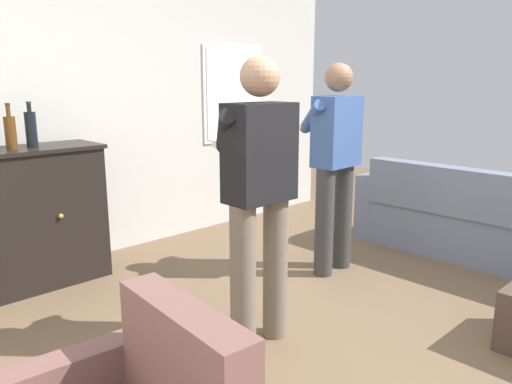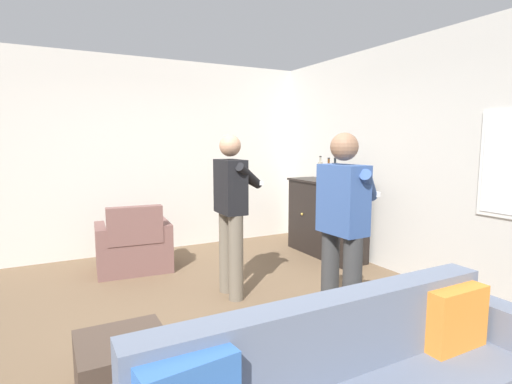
{
  "view_description": "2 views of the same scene",
  "coord_description": "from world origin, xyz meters",
  "px_view_note": "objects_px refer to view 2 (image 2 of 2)",
  "views": [
    {
      "loc": [
        -2.35,
        -1.49,
        1.55
      ],
      "look_at": [
        -0.44,
        0.49,
        0.93
      ],
      "focal_mm": 35.0,
      "sensor_mm": 36.0,
      "label": 1
    },
    {
      "loc": [
        3.27,
        -1.19,
        1.61
      ],
      "look_at": [
        -0.34,
        0.73,
        1.09
      ],
      "focal_mm": 28.0,
      "sensor_mm": 36.0,
      "label": 2
    }
  ],
  "objects_px": {
    "bottle_wine_green": "(335,172)",
    "person_standing_left": "(232,208)",
    "armchair": "(134,248)",
    "bottle_liquor_amber": "(320,170)",
    "ottoman": "(123,366)",
    "person_standing_right": "(343,226)",
    "bottle_spirits_clear": "(328,172)",
    "sideboard_cabinet": "(326,218)"
  },
  "relations": [
    {
      "from": "bottle_liquor_amber",
      "to": "person_standing_left",
      "type": "xyz_separation_m",
      "value": [
        0.9,
        -1.8,
        -0.27
      ]
    },
    {
      "from": "ottoman",
      "to": "person_standing_left",
      "type": "height_order",
      "value": "person_standing_left"
    },
    {
      "from": "armchair",
      "to": "sideboard_cabinet",
      "type": "distance_m",
      "value": 2.63
    },
    {
      "from": "bottle_wine_green",
      "to": "person_standing_left",
      "type": "relative_size",
      "value": 0.2
    },
    {
      "from": "armchair",
      "to": "bottle_wine_green",
      "type": "relative_size",
      "value": 2.8
    },
    {
      "from": "sideboard_cabinet",
      "to": "bottle_wine_green",
      "type": "height_order",
      "value": "bottle_wine_green"
    },
    {
      "from": "sideboard_cabinet",
      "to": "bottle_liquor_amber",
      "type": "distance_m",
      "value": 0.68
    },
    {
      "from": "bottle_wine_green",
      "to": "person_standing_left",
      "type": "bearing_deg",
      "value": -72.38
    },
    {
      "from": "ottoman",
      "to": "person_standing_left",
      "type": "xyz_separation_m",
      "value": [
        -1.18,
        1.3,
        0.75
      ]
    },
    {
      "from": "sideboard_cabinet",
      "to": "bottle_spirits_clear",
      "type": "xyz_separation_m",
      "value": [
        0.04,
        -0.01,
        0.66
      ]
    },
    {
      "from": "bottle_wine_green",
      "to": "armchair",
      "type": "bearing_deg",
      "value": -106.11
    },
    {
      "from": "bottle_spirits_clear",
      "to": "person_standing_left",
      "type": "distance_m",
      "value": 1.96
    },
    {
      "from": "armchair",
      "to": "person_standing_left",
      "type": "height_order",
      "value": "person_standing_left"
    },
    {
      "from": "armchair",
      "to": "bottle_spirits_clear",
      "type": "height_order",
      "value": "bottle_spirits_clear"
    },
    {
      "from": "bottle_spirits_clear",
      "to": "bottle_wine_green",
      "type": "bearing_deg",
      "value": -2.34
    },
    {
      "from": "armchair",
      "to": "person_standing_left",
      "type": "distance_m",
      "value": 1.64
    },
    {
      "from": "sideboard_cabinet",
      "to": "bottle_liquor_amber",
      "type": "height_order",
      "value": "bottle_liquor_amber"
    },
    {
      "from": "bottle_spirits_clear",
      "to": "person_standing_left",
      "type": "height_order",
      "value": "person_standing_left"
    },
    {
      "from": "ottoman",
      "to": "sideboard_cabinet",
      "type": "bearing_deg",
      "value": 121.89
    },
    {
      "from": "person_standing_left",
      "to": "person_standing_right",
      "type": "distance_m",
      "value": 1.32
    },
    {
      "from": "bottle_wine_green",
      "to": "ottoman",
      "type": "relative_size",
      "value": 0.6
    },
    {
      "from": "person_standing_right",
      "to": "bottle_spirits_clear",
      "type": "bearing_deg",
      "value": 144.7
    },
    {
      "from": "sideboard_cabinet",
      "to": "person_standing_right",
      "type": "height_order",
      "value": "person_standing_right"
    },
    {
      "from": "bottle_liquor_amber",
      "to": "person_standing_right",
      "type": "relative_size",
      "value": 0.2
    },
    {
      "from": "bottle_liquor_amber",
      "to": "ottoman",
      "type": "xyz_separation_m",
      "value": [
        2.08,
        -3.11,
        -1.02
      ]
    },
    {
      "from": "person_standing_right",
      "to": "ottoman",
      "type": "bearing_deg",
      "value": -92.32
    },
    {
      "from": "bottle_wine_green",
      "to": "bottle_spirits_clear",
      "type": "distance_m",
      "value": 0.14
    },
    {
      "from": "armchair",
      "to": "person_standing_right",
      "type": "relative_size",
      "value": 0.55
    },
    {
      "from": "armchair",
      "to": "person_standing_left",
      "type": "xyz_separation_m",
      "value": [
        1.31,
        0.75,
        0.65
      ]
    },
    {
      "from": "ottoman",
      "to": "person_standing_left",
      "type": "bearing_deg",
      "value": 132.19
    },
    {
      "from": "person_standing_left",
      "to": "person_standing_right",
      "type": "bearing_deg",
      "value": 18.19
    },
    {
      "from": "person_standing_left",
      "to": "bottle_spirits_clear",
      "type": "bearing_deg",
      "value": 111.6
    },
    {
      "from": "armchair",
      "to": "bottle_spirits_clear",
      "type": "distance_m",
      "value": 2.77
    },
    {
      "from": "bottle_liquor_amber",
      "to": "sideboard_cabinet",
      "type": "bearing_deg",
      "value": 3.46
    },
    {
      "from": "bottle_spirits_clear",
      "to": "person_standing_left",
      "type": "xyz_separation_m",
      "value": [
        0.71,
        -1.8,
        -0.25
      ]
    },
    {
      "from": "sideboard_cabinet",
      "to": "ottoman",
      "type": "relative_size",
      "value": 2.38
    },
    {
      "from": "bottle_wine_green",
      "to": "ottoman",
      "type": "xyz_separation_m",
      "value": [
        1.75,
        -3.1,
        -1.02
      ]
    },
    {
      "from": "sideboard_cabinet",
      "to": "bottle_spirits_clear",
      "type": "distance_m",
      "value": 0.66
    },
    {
      "from": "person_standing_left",
      "to": "bottle_wine_green",
      "type": "bearing_deg",
      "value": 107.62
    },
    {
      "from": "bottle_wine_green",
      "to": "ottoman",
      "type": "height_order",
      "value": "bottle_wine_green"
    },
    {
      "from": "sideboard_cabinet",
      "to": "ottoman",
      "type": "xyz_separation_m",
      "value": [
        1.94,
        -3.11,
        -0.35
      ]
    },
    {
      "from": "bottle_wine_green",
      "to": "person_standing_right",
      "type": "distance_m",
      "value": 2.31
    }
  ]
}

